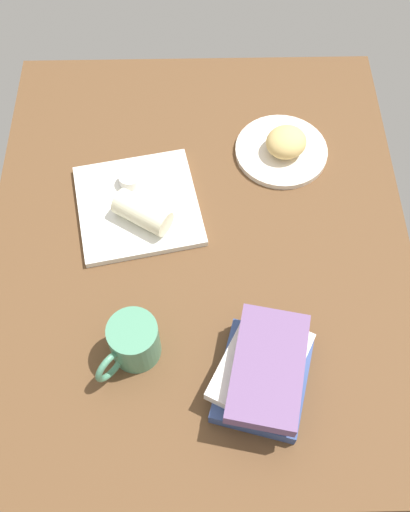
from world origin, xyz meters
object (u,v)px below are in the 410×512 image
(round_plate, at_px, (280,151))
(book_stack, at_px, (263,372))
(coffee_mug, at_px, (131,342))
(breakfast_wrap, at_px, (141,212))
(sauce_cup, at_px, (129,179))
(square_plate, at_px, (137,205))
(scone_pastry, at_px, (285,142))

(round_plate, height_order, book_stack, book_stack)
(round_plate, relative_size, book_stack, 0.87)
(coffee_mug, bearing_deg, breakfast_wrap, -1.40)
(round_plate, distance_m, sauce_cup, 0.36)
(book_stack, bearing_deg, coffee_mug, 75.70)
(square_plate, relative_size, breakfast_wrap, 2.12)
(sauce_cup, distance_m, book_stack, 0.53)
(sauce_cup, distance_m, breakfast_wrap, 0.11)
(square_plate, bearing_deg, sauce_cup, 18.09)
(square_plate, bearing_deg, breakfast_wrap, -161.91)
(scone_pastry, bearing_deg, sauce_cup, 104.07)
(round_plate, relative_size, coffee_mug, 1.70)
(sauce_cup, xyz_separation_m, book_stack, (-0.45, -0.26, 0.02))
(square_plate, height_order, coffee_mug, coffee_mug)
(breakfast_wrap, bearing_deg, scone_pastry, 152.88)
(scone_pastry, bearing_deg, breakfast_wrap, 120.41)
(sauce_cup, height_order, breakfast_wrap, breakfast_wrap)
(square_plate, distance_m, sauce_cup, 0.06)
(coffee_mug, bearing_deg, round_plate, -33.39)
(round_plate, relative_size, scone_pastry, 2.27)
(round_plate, relative_size, square_plate, 0.83)
(sauce_cup, height_order, coffee_mug, coffee_mug)
(breakfast_wrap, bearing_deg, book_stack, 65.68)
(square_plate, bearing_deg, scone_pastry, -66.76)
(breakfast_wrap, relative_size, book_stack, 0.49)
(round_plate, distance_m, breakfast_wrap, 0.37)
(breakfast_wrap, height_order, book_stack, book_stack)
(sauce_cup, relative_size, coffee_mug, 0.39)
(sauce_cup, relative_size, breakfast_wrap, 0.40)
(scone_pastry, height_order, book_stack, book_stack)
(breakfast_wrap, bearing_deg, coffee_mug, 31.08)
(square_plate, relative_size, book_stack, 1.04)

